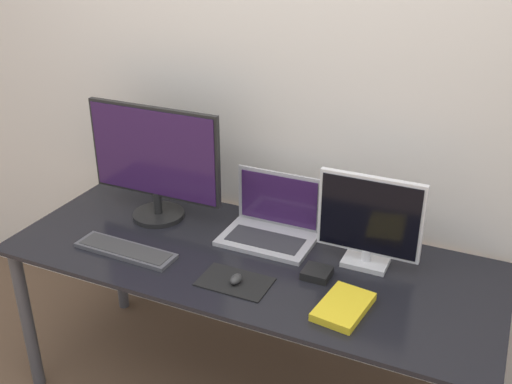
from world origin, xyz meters
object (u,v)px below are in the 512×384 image
at_px(mouse, 236,279).
at_px(book, 343,307).
at_px(power_brick, 317,273).
at_px(monitor_right, 369,221).
at_px(laptop, 272,223).
at_px(monitor_left, 155,161).
at_px(keyboard, 126,250).

bearing_deg(mouse, book, 1.60).
distance_m(book, power_brick, 0.21).
bearing_deg(monitor_right, mouse, -140.16).
distance_m(mouse, book, 0.39).
bearing_deg(laptop, monitor_left, -174.63).
xyz_separation_m(monitor_left, book, (0.93, -0.31, -0.25)).
bearing_deg(book, mouse, -178.40).
bearing_deg(monitor_left, power_brick, -11.37).
height_order(keyboard, book, book).
relative_size(monitor_left, mouse, 10.11).
bearing_deg(book, power_brick, 133.92).
relative_size(laptop, power_brick, 3.69).
height_order(monitor_right, keyboard, monitor_right).
distance_m(laptop, book, 0.55).
distance_m(monitor_left, power_brick, 0.83).
height_order(monitor_left, book, monitor_left).
bearing_deg(laptop, keyboard, -142.73).
bearing_deg(mouse, keyboard, 178.39).
bearing_deg(keyboard, power_brick, 11.60).
relative_size(keyboard, mouse, 7.01).
xyz_separation_m(monitor_right, mouse, (-0.38, -0.32, -0.16)).
relative_size(monitor_right, mouse, 6.46).
xyz_separation_m(monitor_right, power_brick, (-0.14, -0.16, -0.17)).
distance_m(laptop, power_brick, 0.34).
bearing_deg(keyboard, mouse, -1.61).
bearing_deg(laptop, book, -40.90).
distance_m(monitor_right, book, 0.35).
height_order(keyboard, power_brick, power_brick).
bearing_deg(mouse, power_brick, 33.68).
bearing_deg(power_brick, keyboard, -168.40).
bearing_deg(keyboard, book, -0.18).
bearing_deg(power_brick, book, -46.08).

